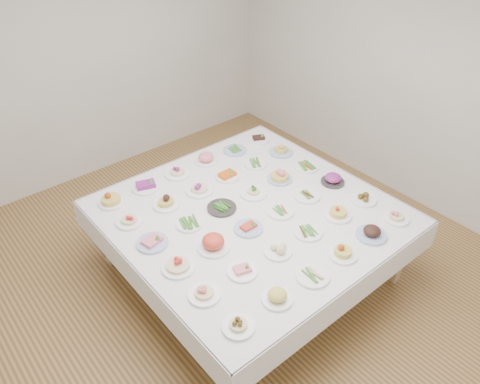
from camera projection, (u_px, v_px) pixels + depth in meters
room_envelope at (217, 101)px, 3.60m from camera, size 5.02×5.02×2.81m
display_table at (251, 216)px, 4.27m from camera, size 2.36×2.36×0.75m
dish_0 at (238, 324)px, 3.16m from camera, size 0.22×0.22×0.11m
dish_1 at (277, 295)px, 3.35m from camera, size 0.22×0.22×0.12m
dish_2 at (313, 275)px, 3.55m from camera, size 0.26×0.26×0.06m
dish_3 at (343, 250)px, 3.73m from camera, size 0.23×0.23×0.13m
dish_4 at (372, 231)px, 3.92m from camera, size 0.26×0.26×0.14m
dish_5 at (397, 214)px, 4.10m from camera, size 0.23×0.23×0.12m
dish_6 at (204, 292)px, 3.39m from camera, size 0.24×0.24×0.11m
dish_7 at (242, 269)px, 3.59m from camera, size 0.24×0.24×0.09m
dish_8 at (278, 248)px, 3.76m from camera, size 0.23×0.23×0.11m
dish_9 at (308, 231)px, 3.97m from camera, size 0.24×0.24×0.05m
dish_10 at (338, 211)px, 4.14m from camera, size 0.24×0.24×0.13m
dish_11 at (363, 197)px, 4.34m from camera, size 0.25×0.25×0.10m
dish_12 at (178, 262)px, 3.60m from camera, size 0.26×0.26×0.15m
dish_13 at (213, 241)px, 3.78m from camera, size 0.26×0.26×0.17m
dish_14 at (248, 226)px, 4.00m from camera, size 0.25×0.25×0.10m
dish_15 at (280, 211)px, 4.20m from camera, size 0.24×0.24×0.05m
dish_16 at (307, 195)px, 4.39m from camera, size 0.25×0.25×0.05m
dish_17 at (333, 178)px, 4.56m from camera, size 0.23×0.23×0.13m
dish_18 at (152, 239)px, 3.84m from camera, size 0.26×0.26×0.12m
dish_19 at (189, 223)px, 4.05m from camera, size 0.23×0.22×0.06m
dish_20 at (222, 207)px, 4.24m from camera, size 0.26×0.26×0.05m
dish_21 at (253, 190)px, 4.41m from camera, size 0.26×0.26×0.12m
dish_22 at (280, 174)px, 4.59m from camera, size 0.27×0.26×0.15m
dish_23 at (306, 166)px, 4.80m from camera, size 0.26×0.24×0.06m
dish_24 at (129, 218)px, 4.07m from camera, size 0.23×0.23×0.12m
dish_25 at (166, 200)px, 4.26m from camera, size 0.24×0.24×0.14m
dish_26 at (199, 185)px, 4.44m from camera, size 0.27×0.27×0.15m
dish_27 at (227, 174)px, 4.64m from camera, size 0.23×0.23×0.11m
dish_28 at (255, 163)px, 4.84m from camera, size 0.24×0.23×0.06m
dish_29 at (281, 148)px, 5.01m from camera, size 0.25×0.25×0.14m
dish_30 at (111, 198)px, 4.28m from camera, size 0.24×0.24×0.14m
dish_31 at (146, 184)px, 4.49m from camera, size 0.26×0.26×0.13m
dish_32 at (177, 169)px, 4.67m from camera, size 0.25×0.25×0.14m
dish_33 at (206, 157)px, 4.86m from camera, size 0.22×0.22×0.14m
dish_34 at (235, 150)px, 5.07m from camera, size 0.25×0.25×0.05m
dish_35 at (259, 138)px, 5.25m from camera, size 0.23×0.23×0.09m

